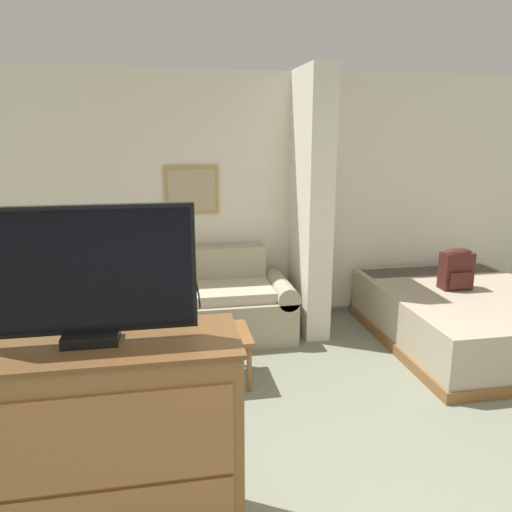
# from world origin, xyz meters

# --- Properties ---
(wall_back) EXTENTS (7.50, 0.16, 2.60)m
(wall_back) POSITION_xyz_m (-0.00, 3.55, 1.29)
(wall_back) COLOR silver
(wall_back) RESTS_ON ground_plane
(wall_partition_pillar) EXTENTS (0.24, 0.78, 2.60)m
(wall_partition_pillar) POSITION_xyz_m (0.53, 3.10, 1.30)
(wall_partition_pillar) COLOR silver
(wall_partition_pillar) RESTS_ON ground_plane
(couch) EXTENTS (1.89, 0.84, 0.85)m
(couch) POSITION_xyz_m (-0.62, 3.07, 0.31)
(couch) COLOR tan
(couch) RESTS_ON ground_plane
(coffee_table) EXTENTS (0.64, 0.52, 0.42)m
(coffee_table) POSITION_xyz_m (-0.58, 2.11, 0.36)
(coffee_table) COLOR brown
(coffee_table) RESTS_ON ground_plane
(side_table) EXTENTS (0.42, 0.42, 0.56)m
(side_table) POSITION_xyz_m (-1.76, 3.03, 0.46)
(side_table) COLOR brown
(side_table) RESTS_ON ground_plane
(table_lamp) EXTENTS (0.33, 0.33, 0.42)m
(table_lamp) POSITION_xyz_m (-1.76, 3.03, 0.84)
(table_lamp) COLOR tan
(table_lamp) RESTS_ON side_table
(tv_dresser) EXTENTS (1.31, 0.51, 1.10)m
(tv_dresser) POSITION_xyz_m (-1.24, 0.49, 0.55)
(tv_dresser) COLOR brown
(tv_dresser) RESTS_ON ground_plane
(tv) EXTENTS (0.94, 0.16, 0.61)m
(tv) POSITION_xyz_m (-1.24, 0.49, 1.41)
(tv) COLOR black
(tv) RESTS_ON tv_dresser
(bed) EXTENTS (1.63, 2.04, 0.52)m
(bed) POSITION_xyz_m (1.94, 2.44, 0.26)
(bed) COLOR brown
(bed) RESTS_ON ground_plane
(backpack) EXTENTS (0.29, 0.19, 0.40)m
(backpack) POSITION_xyz_m (1.85, 2.55, 0.72)
(backpack) COLOR #471E19
(backpack) RESTS_ON bed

